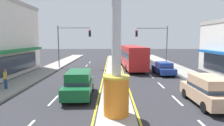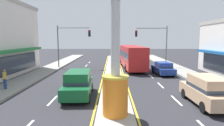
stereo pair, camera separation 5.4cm
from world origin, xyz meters
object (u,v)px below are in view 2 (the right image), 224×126
object	(u,v)px
district_sign	(116,45)
pedestrian_near_kerb	(6,78)
bus_near_right_lane	(132,56)
sedan_far_right_lane	(164,68)
traffic_light_left_side	(71,39)
traffic_light_right_side	(156,39)
suv_near_left_lane	(208,90)
suv_mid_left_lane	(79,83)

from	to	relation	value
district_sign	pedestrian_near_kerb	bearing A→B (deg)	149.36
district_sign	bus_near_right_lane	size ratio (longest dim) A/B	0.73
district_sign	sedan_far_right_lane	bearing A→B (deg)	64.66
traffic_light_left_side	sedan_far_right_lane	size ratio (longest dim) A/B	1.41
traffic_light_right_side	bus_near_right_lane	bearing A→B (deg)	-165.09
suv_near_left_lane	traffic_light_right_side	bearing A→B (deg)	89.03
district_sign	traffic_light_left_side	size ratio (longest dim) A/B	1.33
district_sign	suv_near_left_lane	size ratio (longest dim) A/B	1.78
bus_near_right_lane	sedan_far_right_lane	xyz separation A→B (m)	(3.30, -5.07, -1.08)
district_sign	traffic_light_left_side	world-z (taller)	district_sign
district_sign	pedestrian_near_kerb	world-z (taller)	district_sign
traffic_light_right_side	bus_near_right_lane	size ratio (longest dim) A/B	0.55
traffic_light_left_side	bus_near_right_lane	xyz separation A→B (m)	(8.98, -0.02, -2.38)
suv_near_left_lane	pedestrian_near_kerb	world-z (taller)	suv_near_left_lane
traffic_light_left_side	bus_near_right_lane	distance (m)	9.29
traffic_light_left_side	traffic_light_right_side	distance (m)	12.60
pedestrian_near_kerb	traffic_light_left_side	bearing A→B (deg)	77.52
pedestrian_near_kerb	district_sign	bearing A→B (deg)	-30.64
traffic_light_left_side	pedestrian_near_kerb	distance (m)	13.09
suv_near_left_lane	suv_mid_left_lane	xyz separation A→B (m)	(-8.70, 1.90, 0.00)
traffic_light_left_side	sedan_far_right_lane	xyz separation A→B (m)	(12.29, -5.08, -3.46)
district_sign	traffic_light_left_side	bearing A→B (deg)	109.49
sedan_far_right_lane	pedestrian_near_kerb	bearing A→B (deg)	-154.02
traffic_light_right_side	pedestrian_near_kerb	bearing A→B (deg)	-138.92
suv_near_left_lane	bus_near_right_lane	bearing A→B (deg)	101.81
sedan_far_right_lane	suv_mid_left_lane	world-z (taller)	suv_mid_left_lane
traffic_light_right_side	district_sign	bearing A→B (deg)	-108.58
district_sign	pedestrian_near_kerb	distance (m)	10.88
traffic_light_right_side	bus_near_right_lane	world-z (taller)	traffic_light_right_side
traffic_light_left_side	bus_near_right_lane	bearing A→B (deg)	-0.10
traffic_light_left_side	district_sign	bearing A→B (deg)	-70.51
sedan_far_right_lane	traffic_light_left_side	bearing A→B (deg)	157.53
bus_near_right_lane	suv_mid_left_lane	bearing A→B (deg)	-111.24
bus_near_right_lane	pedestrian_near_kerb	distance (m)	17.08
suv_mid_left_lane	pedestrian_near_kerb	bearing A→B (deg)	166.66
district_sign	suv_near_left_lane	world-z (taller)	district_sign
traffic_light_left_side	suv_near_left_lane	world-z (taller)	traffic_light_left_side
traffic_light_right_side	sedan_far_right_lane	size ratio (longest dim) A/B	1.41
district_sign	suv_near_left_lane	xyz separation A→B (m)	(6.00, 1.95, -2.99)
district_sign	sedan_far_right_lane	world-z (taller)	district_sign
pedestrian_near_kerb	suv_mid_left_lane	bearing A→B (deg)	-13.34
traffic_light_right_side	bus_near_right_lane	distance (m)	4.41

